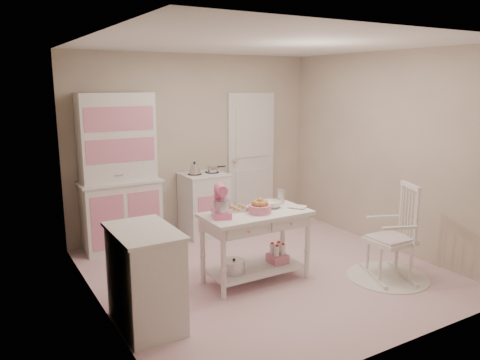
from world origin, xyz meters
name	(u,v)px	position (x,y,z in m)	size (l,w,h in m)	color
room_shell	(267,133)	(0.00, 0.00, 1.65)	(3.84, 3.84, 2.62)	#CB7E94
door	(251,158)	(0.95, 1.87, 1.02)	(0.82, 0.05, 2.04)	white
hutch	(119,172)	(-1.21, 1.66, 1.04)	(1.06, 0.50, 2.08)	white
stove	(204,204)	(-0.01, 1.61, 0.46)	(0.62, 0.57, 0.92)	white
base_cabinet	(145,278)	(-1.63, -0.48, 0.46)	(0.54, 0.84, 0.92)	white
lace_rug	(387,277)	(1.12, -0.85, 0.01)	(0.92, 0.92, 0.01)	white
rocking_chair	(391,232)	(1.12, -0.85, 0.55)	(0.48, 0.72, 1.10)	white
work_table	(256,247)	(-0.24, -0.15, 0.40)	(1.20, 0.60, 0.80)	white
stand_mixer	(221,202)	(-0.66, -0.13, 0.97)	(0.20, 0.28, 0.34)	pink
cookie_tray	(236,210)	(-0.39, 0.03, 0.81)	(0.34, 0.24, 0.02)	silver
bread_basket	(260,209)	(-0.22, -0.20, 0.85)	(0.25, 0.25, 0.09)	pink
mixing_bowl	(271,204)	(0.02, -0.07, 0.84)	(0.24, 0.24, 0.07)	white
metal_pitcher	(280,197)	(0.20, 0.01, 0.89)	(0.10, 0.10, 0.17)	silver
recipe_book	(295,208)	(0.21, -0.27, 0.81)	(0.15, 0.20, 0.02)	white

